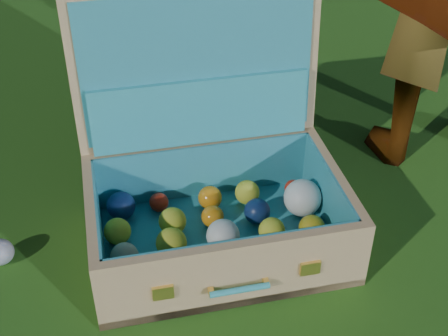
% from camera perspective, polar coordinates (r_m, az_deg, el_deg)
% --- Properties ---
extents(ground, '(60.00, 60.00, 0.00)m').
position_cam_1_polar(ground, '(1.65, 3.52, -11.22)').
color(ground, '#215114').
rests_on(ground, ground).
extents(stray_ball, '(0.07, 0.07, 0.07)m').
position_cam_1_polar(stray_ball, '(1.81, -19.77, -7.24)').
color(stray_ball, '#4671B8').
rests_on(stray_ball, ground).
extents(suitcase, '(0.85, 0.77, 0.66)m').
position_cam_1_polar(suitcase, '(1.71, -1.02, -0.66)').
color(suitcase, tan).
rests_on(suitcase, ground).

